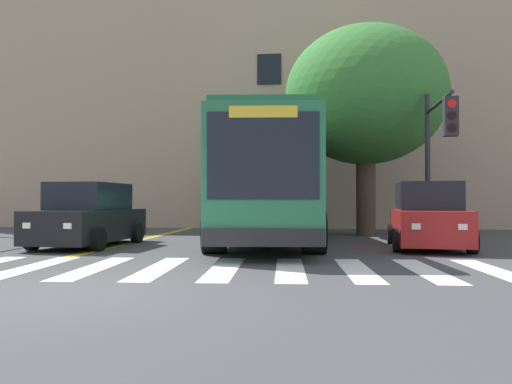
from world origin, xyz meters
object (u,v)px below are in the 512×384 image
at_px(car_red_far_lane, 428,218).
at_px(traffic_light_near_corner, 437,141).
at_px(car_black_near_lane, 89,217).
at_px(street_tree_curbside_large, 365,97).
at_px(city_bus, 265,182).

xyz_separation_m(car_red_far_lane, traffic_light_near_corner, (0.45, 0.73, 2.16)).
relative_size(car_black_near_lane, street_tree_curbside_large, 0.52).
bearing_deg(city_bus, street_tree_curbside_large, 43.11).
xyz_separation_m(traffic_light_near_corner, street_tree_curbside_large, (-1.53, 3.98, 2.11)).
distance_m(city_bus, street_tree_curbside_large, 5.70).
relative_size(city_bus, street_tree_curbside_large, 1.35).
xyz_separation_m(city_bus, car_red_far_lane, (4.51, -1.50, -1.05)).
distance_m(car_black_near_lane, car_red_far_lane, 9.35).
distance_m(car_red_far_lane, traffic_light_near_corner, 2.33).
bearing_deg(street_tree_curbside_large, traffic_light_near_corner, -68.95).
height_order(car_black_near_lane, street_tree_curbside_large, street_tree_curbside_large).
xyz_separation_m(car_black_near_lane, street_tree_curbside_large, (8.27, 5.00, 4.27)).
bearing_deg(city_bus, traffic_light_near_corner, -8.79).
bearing_deg(traffic_light_near_corner, street_tree_curbside_large, 111.05).
xyz_separation_m(city_bus, car_black_near_lane, (-4.84, -1.79, -1.05)).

